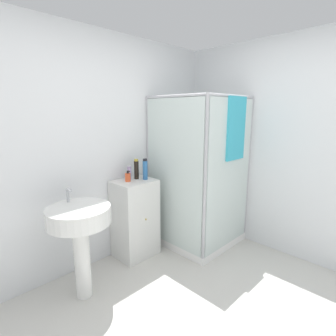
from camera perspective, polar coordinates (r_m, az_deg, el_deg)
wall_back at (r=2.90m, az=-16.42°, el=3.25°), size 6.40×0.06×2.50m
wall_right at (r=3.20m, az=29.73°, el=2.96°), size 0.06×6.40×2.50m
shower_enclosure at (r=3.39m, az=6.90°, el=-8.34°), size 0.93×0.96×1.86m
vanity_cabinet at (r=3.14m, az=-7.18°, el=-10.79°), size 0.46×0.39×0.91m
sink at (r=2.48m, az=-18.66°, el=-12.03°), size 0.55×0.55×1.00m
soap_dispenser at (r=2.95m, az=-8.74°, el=-1.98°), size 0.06×0.06×0.12m
shampoo_bottle_tall_black at (r=3.04m, az=-6.90°, el=-0.28°), size 0.05×0.05×0.23m
shampoo_bottle_blue at (r=3.00m, az=-5.00°, el=-0.31°), size 0.06×0.06×0.24m
lotion_bottle_white at (r=3.03m, az=-8.41°, el=-1.05°), size 0.04×0.05×0.18m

